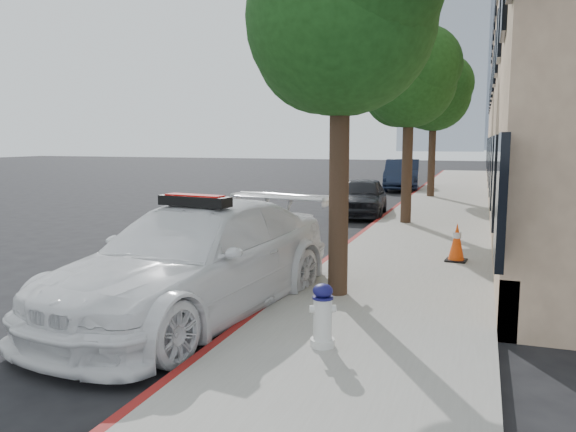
% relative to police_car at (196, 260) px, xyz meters
% --- Properties ---
extents(ground, '(120.00, 120.00, 0.00)m').
position_rel_police_car_xyz_m(ground, '(-1.10, 3.20, -0.80)').
color(ground, black).
rests_on(ground, ground).
extents(sidewalk, '(3.20, 50.00, 0.15)m').
position_rel_police_car_xyz_m(sidewalk, '(2.50, 13.20, -0.72)').
color(sidewalk, gray).
rests_on(sidewalk, ground).
extents(curb_strip, '(0.12, 50.00, 0.15)m').
position_rel_police_car_xyz_m(curb_strip, '(0.96, 13.20, -0.72)').
color(curb_strip, maroon).
rests_on(curb_strip, ground).
extents(tower_left, '(18.00, 14.00, 60.00)m').
position_rel_police_car_xyz_m(tower_left, '(-5.10, 123.20, 29.20)').
color(tower_left, '#9EA8B7').
rests_on(tower_left, ground).
extents(tower_right, '(14.00, 14.00, 44.00)m').
position_rel_police_car_xyz_m(tower_right, '(7.90, 138.20, 21.20)').
color(tower_right, '#9EA8B7').
rests_on(tower_right, ground).
extents(tree_near, '(2.92, 2.82, 5.62)m').
position_rel_police_car_xyz_m(tree_near, '(1.83, 1.19, 3.47)').
color(tree_near, black).
rests_on(tree_near, sidewalk).
extents(tree_mid, '(2.77, 2.64, 5.43)m').
position_rel_police_car_xyz_m(tree_mid, '(1.83, 9.19, 3.36)').
color(tree_mid, black).
rests_on(tree_mid, sidewalk).
extents(tree_far, '(3.10, 3.00, 5.81)m').
position_rel_police_car_xyz_m(tree_far, '(1.83, 17.19, 3.59)').
color(tree_far, black).
rests_on(tree_far, sidewalk).
extents(police_car, '(2.97, 5.75, 1.74)m').
position_rel_police_car_xyz_m(police_car, '(0.00, 0.00, 0.00)').
color(police_car, white).
rests_on(police_car, ground).
extents(parked_car_mid, '(1.88, 3.88, 1.27)m').
position_rel_police_car_xyz_m(parked_car_mid, '(0.10, 11.24, -0.16)').
color(parked_car_mid, black).
rests_on(parked_car_mid, ground).
extents(parked_car_far, '(2.06, 4.77, 1.53)m').
position_rel_police_car_xyz_m(parked_car_far, '(0.03, 21.39, -0.04)').
color(parked_car_far, '#141C32').
rests_on(parked_car_far, ground).
extents(fire_hydrant, '(0.31, 0.28, 0.74)m').
position_rel_police_car_xyz_m(fire_hydrant, '(2.18, -1.04, -0.29)').
color(fire_hydrant, silver).
rests_on(fire_hydrant, sidewalk).
extents(traffic_cone, '(0.43, 0.43, 0.75)m').
position_rel_police_car_xyz_m(traffic_cone, '(3.43, 4.24, -0.28)').
color(traffic_cone, black).
rests_on(traffic_cone, sidewalk).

